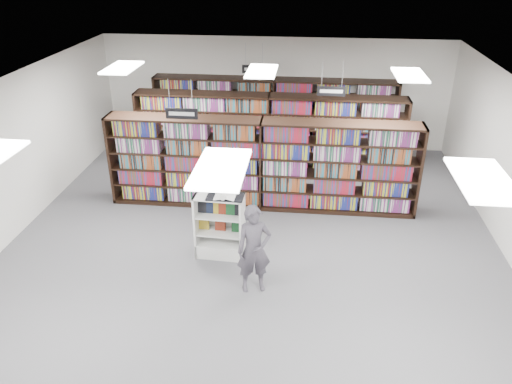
# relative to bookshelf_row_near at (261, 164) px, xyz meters

# --- Properties ---
(floor) EXTENTS (12.00, 12.00, 0.00)m
(floor) POSITION_rel_bookshelf_row_near_xyz_m (0.00, -2.00, -1.05)
(floor) COLOR #56555B
(floor) RESTS_ON ground
(ceiling) EXTENTS (10.00, 12.00, 0.10)m
(ceiling) POSITION_rel_bookshelf_row_near_xyz_m (0.00, -2.00, 2.15)
(ceiling) COLOR white
(ceiling) RESTS_ON wall_back
(wall_back) EXTENTS (10.00, 0.10, 3.20)m
(wall_back) POSITION_rel_bookshelf_row_near_xyz_m (0.00, 4.00, 0.55)
(wall_back) COLOR white
(wall_back) RESTS_ON ground
(bookshelf_row_near) EXTENTS (7.00, 0.60, 2.10)m
(bookshelf_row_near) POSITION_rel_bookshelf_row_near_xyz_m (0.00, 0.00, 0.00)
(bookshelf_row_near) COLOR black
(bookshelf_row_near) RESTS_ON floor
(bookshelf_row_mid) EXTENTS (7.00, 0.60, 2.10)m
(bookshelf_row_mid) POSITION_rel_bookshelf_row_near_xyz_m (0.00, 2.00, 0.00)
(bookshelf_row_mid) COLOR black
(bookshelf_row_mid) RESTS_ON floor
(bookshelf_row_far) EXTENTS (7.00, 0.60, 2.10)m
(bookshelf_row_far) POSITION_rel_bookshelf_row_near_xyz_m (0.00, 3.70, 0.00)
(bookshelf_row_far) COLOR black
(bookshelf_row_far) RESTS_ON floor
(aisle_sign_left) EXTENTS (0.65, 0.02, 0.80)m
(aisle_sign_left) POSITION_rel_bookshelf_row_near_xyz_m (-1.50, -1.00, 1.48)
(aisle_sign_left) COLOR #B2B2B7
(aisle_sign_left) RESTS_ON ceiling
(aisle_sign_right) EXTENTS (0.65, 0.02, 0.80)m
(aisle_sign_right) POSITION_rel_bookshelf_row_near_xyz_m (1.50, 1.00, 1.48)
(aisle_sign_right) COLOR #B2B2B7
(aisle_sign_right) RESTS_ON ceiling
(aisle_sign_center) EXTENTS (0.65, 0.02, 0.80)m
(aisle_sign_center) POSITION_rel_bookshelf_row_near_xyz_m (-0.50, 3.00, 1.48)
(aisle_sign_center) COLOR #B2B2B7
(aisle_sign_center) RESTS_ON ceiling
(troffer_front_center) EXTENTS (0.60, 1.20, 0.04)m
(troffer_front_center) POSITION_rel_bookshelf_row_near_xyz_m (0.00, -5.00, 2.11)
(troffer_front_center) COLOR white
(troffer_front_center) RESTS_ON ceiling
(troffer_front_right) EXTENTS (0.60, 1.20, 0.04)m
(troffer_front_right) POSITION_rel_bookshelf_row_near_xyz_m (3.00, -5.00, 2.11)
(troffer_front_right) COLOR white
(troffer_front_right) RESTS_ON ceiling
(troffer_back_left) EXTENTS (0.60, 1.20, 0.04)m
(troffer_back_left) POSITION_rel_bookshelf_row_near_xyz_m (-3.00, 0.00, 2.11)
(troffer_back_left) COLOR white
(troffer_back_left) RESTS_ON ceiling
(troffer_back_center) EXTENTS (0.60, 1.20, 0.04)m
(troffer_back_center) POSITION_rel_bookshelf_row_near_xyz_m (0.00, 0.00, 2.11)
(troffer_back_center) COLOR white
(troffer_back_center) RESTS_ON ceiling
(troffer_back_right) EXTENTS (0.60, 1.20, 0.04)m
(troffer_back_right) POSITION_rel_bookshelf_row_near_xyz_m (3.00, 0.00, 2.11)
(troffer_back_right) COLOR white
(troffer_back_right) RESTS_ON ceiling
(endcap_display) EXTENTS (0.96, 0.52, 1.31)m
(endcap_display) POSITION_rel_bookshelf_row_near_xyz_m (-0.59, -2.11, -0.59)
(endcap_display) COLOR silver
(endcap_display) RESTS_ON floor
(open_book) EXTENTS (0.70, 0.41, 0.13)m
(open_book) POSITION_rel_bookshelf_row_near_xyz_m (-0.47, -2.18, 0.29)
(open_book) COLOR black
(open_book) RESTS_ON endcap_display
(shopper) EXTENTS (0.69, 0.55, 1.65)m
(shopper) POSITION_rel_bookshelf_row_near_xyz_m (0.19, -3.15, -0.22)
(shopper) COLOR #444049
(shopper) RESTS_ON floor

